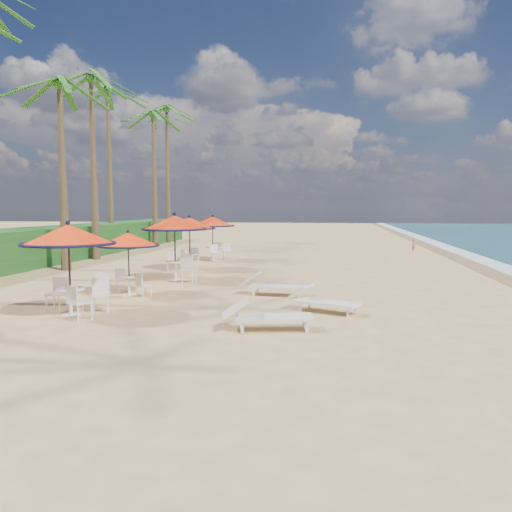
{
  "coord_description": "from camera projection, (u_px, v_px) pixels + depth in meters",
  "views": [
    {
      "loc": [
        1.49,
        -11.78,
        2.85
      ],
      "look_at": [
        -1.17,
        4.84,
        1.2
      ],
      "focal_mm": 35.0,
      "sensor_mm": 36.0,
      "label": 1
    }
  ],
  "objects": [
    {
      "name": "lounger_far",
      "position": [
        271.0,
        285.0,
        16.13
      ],
      "size": [
        2.15,
        0.84,
        0.75
      ],
      "rotation": [
        0.0,
        0.0,
        -0.09
      ],
      "color": "white",
      "rests_on": "ground"
    },
    {
      "name": "palm_4",
      "position": [
        91.0,
        90.0,
        26.49
      ],
      "size": [
        5.0,
        5.0,
        9.9
      ],
      "color": "brown",
      "rests_on": "ground"
    },
    {
      "name": "palm_3",
      "position": [
        60.0,
        95.0,
        21.9
      ],
      "size": [
        5.0,
        5.0,
        8.53
      ],
      "color": "brown",
      "rests_on": "ground"
    },
    {
      "name": "station_2",
      "position": [
        176.0,
        229.0,
        19.2
      ],
      "size": [
        2.54,
        2.54,
        2.65
      ],
      "color": "black",
      "rests_on": "ground"
    },
    {
      "name": "lounger_mid",
      "position": [
        321.0,
        300.0,
        13.56
      ],
      "size": [
        2.05,
        1.4,
        0.71
      ],
      "rotation": [
        0.0,
        0.0,
        -0.44
      ],
      "color": "white",
      "rests_on": "ground"
    },
    {
      "name": "scrub_hedge",
      "position": [
        32.0,
        246.0,
        24.93
      ],
      "size": [
        3.0,
        40.0,
        1.8
      ],
      "primitive_type": "cube",
      "color": "#194716",
      "rests_on": "ground"
    },
    {
      "name": "person",
      "position": [
        413.0,
        245.0,
        31.98
      ],
      "size": [
        0.22,
        0.33,
        0.88
      ],
      "primitive_type": "imported",
      "rotation": [
        0.0,
        0.0,
        1.53
      ],
      "color": "#8F5F48",
      "rests_on": "ground"
    },
    {
      "name": "ground",
      "position": [
        272.0,
        325.0,
        12.09
      ],
      "size": [
        160.0,
        160.0,
        0.0
      ],
      "primitive_type": "plane",
      "color": "tan",
      "rests_on": "ground"
    },
    {
      "name": "palm_7",
      "position": [
        166.0,
        117.0,
        39.38
      ],
      "size": [
        5.0,
        5.0,
        10.86
      ],
      "color": "brown",
      "rests_on": "ground"
    },
    {
      "name": "palm_5",
      "position": [
        108.0,
        100.0,
        32.25
      ],
      "size": [
        5.0,
        5.0,
        10.65
      ],
      "color": "brown",
      "rests_on": "ground"
    },
    {
      "name": "station_1",
      "position": [
        127.0,
        247.0,
        16.16
      ],
      "size": [
        2.03,
        2.03,
        2.12
      ],
      "color": "black",
      "rests_on": "ground"
    },
    {
      "name": "station_3",
      "position": [
        189.0,
        230.0,
        22.76
      ],
      "size": [
        2.39,
        2.42,
        2.49
      ],
      "color": "black",
      "rests_on": "ground"
    },
    {
      "name": "palm_6",
      "position": [
        153.0,
        123.0,
        35.27
      ],
      "size": [
        5.0,
        5.0,
        9.63
      ],
      "color": "brown",
      "rests_on": "ground"
    },
    {
      "name": "lounger_near",
      "position": [
        264.0,
        315.0,
        11.56
      ],
      "size": [
        2.19,
        1.06,
        0.75
      ],
      "rotation": [
        0.0,
        0.0,
        0.2
      ],
      "color": "white",
      "rests_on": "ground"
    },
    {
      "name": "wetsand_band",
      "position": [
        504.0,
        276.0,
        20.59
      ],
      "size": [
        1.4,
        140.0,
        0.02
      ],
      "primitive_type": "cube",
      "color": "olive",
      "rests_on": "ground"
    },
    {
      "name": "station_0",
      "position": [
        70.0,
        246.0,
        12.98
      ],
      "size": [
        2.41,
        2.41,
        2.51
      ],
      "color": "black",
      "rests_on": "ground"
    },
    {
      "name": "station_4",
      "position": [
        214.0,
        227.0,
        26.63
      ],
      "size": [
        2.36,
        2.36,
        2.46
      ],
      "color": "black",
      "rests_on": "ground"
    }
  ]
}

